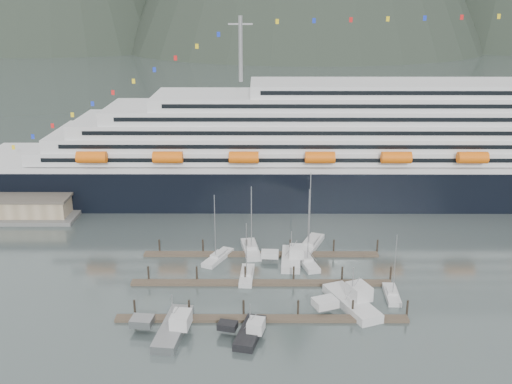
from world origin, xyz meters
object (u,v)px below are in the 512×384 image
sailboat_e (218,258)px  sailboat_g (310,246)px  cruise_ship (395,152)px  trawler_a (172,327)px  trawler_b (249,332)px  sailboat_f (251,250)px  sailboat_c (247,276)px  trawler_e (290,258)px  sailboat_d (306,261)px  sailboat_h (392,295)px  trawler_d (351,302)px

sailboat_e → sailboat_g: 20.15m
cruise_ship → sailboat_e: bearing=-136.8°
trawler_a → trawler_b: 12.22m
sailboat_f → sailboat_c: bearing=168.3°
cruise_ship → trawler_b: (-37.00, -69.92, -11.22)m
trawler_a → trawler_e: bearing=-30.0°
trawler_a → sailboat_e: bearing=-4.1°
cruise_ship → sailboat_f: cruise_ship is taller
sailboat_c → sailboat_d: sailboat_d is taller
sailboat_c → sailboat_d: bearing=-56.7°
sailboat_h → trawler_b: sailboat_h is taller
sailboat_g → trawler_b: size_ratio=1.74×
sailboat_e → sailboat_f: 7.70m
sailboat_c → sailboat_g: size_ratio=0.67×
sailboat_g → trawler_e: size_ratio=1.53×
sailboat_f → trawler_a: 33.84m
sailboat_e → trawler_e: sailboat_e is taller
cruise_ship → trawler_e: cruise_ship is taller
sailboat_h → trawler_d: bearing=118.3°
sailboat_e → trawler_b: size_ratio=1.44×
sailboat_e → trawler_a: bearing=-166.1°
trawler_a → sailboat_f: bearing=-13.8°
sailboat_h → trawler_a: size_ratio=0.92×
sailboat_f → trawler_a: size_ratio=1.12×
trawler_b → trawler_e: 28.71m
sailboat_f → sailboat_g: 12.77m
trawler_e → trawler_b: bearing=167.9°
sailboat_h → trawler_b: bearing=120.6°
sailboat_c → sailboat_e: (-6.00, 8.22, 0.02)m
sailboat_d → sailboat_h: sailboat_d is taller
sailboat_e → sailboat_h: sailboat_e is taller
trawler_a → sailboat_h: bearing=-65.1°
trawler_b → trawler_d: bearing=-48.1°
sailboat_g → trawler_d: size_ratio=1.23×
sailboat_d → trawler_b: bearing=143.8°
sailboat_h → trawler_e: size_ratio=1.10×
sailboat_h → sailboat_c: bearing=76.7°
sailboat_h → trawler_e: 22.52m
sailboat_g → cruise_ship: bearing=-14.2°
sailboat_f → trawler_a: (-12.01, -31.63, 0.47)m
sailboat_h → trawler_b: 28.19m
trawler_a → trawler_b: trawler_a is taller
sailboat_d → trawler_e: (-3.05, 0.29, 0.48)m
sailboat_e → trawler_e: 14.61m
sailboat_d → sailboat_f: 12.27m
cruise_ship → sailboat_f: bearing=-135.0°
sailboat_d → trawler_a: bearing=124.2°
sailboat_f → trawler_d: sailboat_f is taller
cruise_ship → sailboat_c: cruise_ship is taller
sailboat_c → sailboat_e: size_ratio=0.81×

